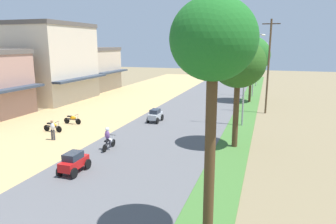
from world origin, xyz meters
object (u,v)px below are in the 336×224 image
Objects in this scene: pedestrian_on_shoulder at (53,129)px; streetlamp_mid at (254,66)px; car_hatchback_silver at (155,115)px; median_tree_nearest at (213,44)px; streetlamp_near at (245,74)px; parked_motorbike_fourth at (73,119)px; median_tree_third at (252,55)px; car_hatchback_red at (74,162)px; median_tree_second at (238,64)px; streetlamp_far at (257,61)px; utility_pole_near at (268,66)px; parked_motorbike_third at (53,126)px; motorbike_ahead_second at (108,139)px.

pedestrian_on_shoulder is 0.22× the size of streetlamp_mid.
median_tree_nearest is at bearing -63.45° from car_hatchback_silver.
parked_motorbike_fourth is at bearing -163.65° from streetlamp_near.
median_tree_third is 4.14× the size of car_hatchback_red.
streetlamp_mid is at bearing 88.69° from median_tree_third.
streetlamp_near is at bearing 89.91° from median_tree_second.
streetlamp_near is 4.15× the size of car_hatchback_silver.
pedestrian_on_shoulder is at bearing 136.99° from car_hatchback_red.
parked_motorbike_fourth is 36.80m from streetlamp_far.
median_tree_nearest is at bearing -89.46° from median_tree_third.
pedestrian_on_shoulder is at bearing 148.09° from median_tree_nearest.
streetlamp_far is (13.65, 38.04, 3.56)m from pedestrian_on_shoulder.
car_hatchback_silver is at bearing -113.51° from streetlamp_mid.
streetlamp_far reaches higher than pedestrian_on_shoulder.
pedestrian_on_shoulder is 9.66m from car_hatchback_silver.
utility_pole_near is at bearing 37.10° from car_hatchback_silver.
median_tree_third is 12.55m from streetlamp_near.
motorbike_ahead_second reaches higher than parked_motorbike_third.
car_hatchback_red is (5.30, -4.94, -0.22)m from pedestrian_on_shoulder.
parked_motorbike_fourth is at bearing 107.57° from pedestrian_on_shoulder.
parked_motorbike_fourth is 1.11× the size of pedestrian_on_shoulder.
median_tree_nearest is 35.13m from streetlamp_mid.
streetlamp_far is at bearing 95.00° from utility_pole_near.
parked_motorbike_fourth is at bearing 138.95° from median_tree_nearest.
median_tree_third is 4.14× the size of car_hatchback_silver.
parked_motorbike_fourth is at bearing -114.46° from streetlamp_far.
parked_motorbike_fourth is 0.22× the size of streetlamp_near.
utility_pole_near is at bearing 38.25° from parked_motorbike_third.
median_tree_nearest is 1.15× the size of streetlamp_far.
median_tree_third is 4.60× the size of motorbike_ahead_second.
car_hatchback_red is (-8.35, -14.12, -4.08)m from streetlamp_near.
parked_motorbike_fourth is 0.22× the size of median_tree_third.
streetlamp_far is at bearing 77.76° from motorbike_ahead_second.
pedestrian_on_shoulder is at bearing -168.31° from median_tree_second.
median_tree_nearest is at bearing -94.27° from utility_pole_near.
parked_motorbike_third and parked_motorbike_fourth have the same top height.
streetlamp_near is (13.65, 9.18, 3.86)m from pedestrian_on_shoulder.
median_tree_third reaches higher than median_tree_second.
median_tree_second is (-0.19, 11.43, -1.36)m from median_tree_nearest.
car_hatchback_silver is (-8.05, -1.31, -4.08)m from streetlamp_near.
car_hatchback_red is at bearing -107.21° from median_tree_third.
pedestrian_on_shoulder is at bearing -109.74° from streetlamp_far.
streetlamp_mid is 32.63m from car_hatchback_red.
parked_motorbike_fourth is 0.18× the size of utility_pole_near.
car_hatchback_red is (-8.34, -7.76, -5.29)m from median_tree_second.
motorbike_ahead_second is at bearing -102.24° from streetlamp_far.
parked_motorbike_third is at bearing -127.36° from median_tree_third.
car_hatchback_red is at bearing -43.01° from pedestrian_on_shoulder.
median_tree_second is 1.05× the size of streetlamp_mid.
median_tree_third is at bearing 69.66° from motorbike_ahead_second.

